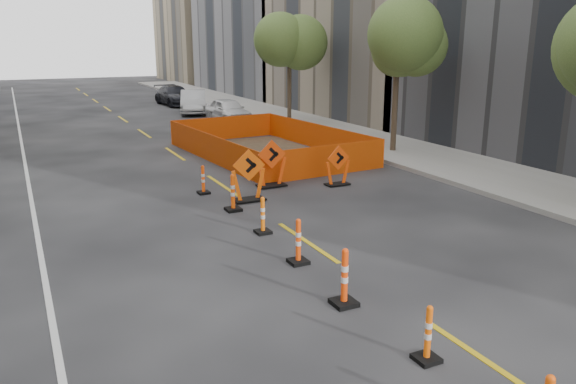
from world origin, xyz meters
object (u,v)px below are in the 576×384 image
channelizer_3 (345,277)px  channelizer_6 (233,192)px  channelizer_4 (298,241)px  channelizer_5 (263,215)px  chevron_sign_left (249,175)px  chevron_sign_center (271,163)px  parked_car_near (228,110)px  parked_car_mid (193,102)px  chevron_sign_right (338,166)px  parked_car_far (175,95)px  channelizer_2 (428,333)px  channelizer_7 (203,180)px

channelizer_3 → channelizer_6: bearing=87.6°
channelizer_4 → channelizer_5: bearing=87.4°
channelizer_5 → chevron_sign_left: chevron_sign_left is taller
chevron_sign_center → parked_car_near: chevron_sign_center is taller
channelizer_3 → chevron_sign_center: (2.36, 8.38, 0.24)m
channelizer_4 → channelizer_6: bearing=88.5°
channelizer_4 → parked_car_near: 22.03m
channelizer_6 → chevron_sign_center: chevron_sign_center is taller
parked_car_mid → chevron_sign_right: bearing=-76.7°
channelizer_5 → channelizer_3: bearing=-93.4°
channelizer_3 → chevron_sign_left: bearing=81.7°
channelizer_4 → channelizer_3: bearing=-94.1°
channelizer_3 → parked_car_far: 34.00m
channelizer_6 → chevron_sign_right: chevron_sign_right is taller
chevron_sign_right → parked_car_near: bearing=84.0°
channelizer_4 → chevron_sign_left: 5.08m
chevron_sign_left → chevron_sign_center: chevron_sign_left is taller
channelizer_2 → channelizer_3: bearing=94.0°
channelizer_7 → parked_car_mid: parked_car_mid is taller
chevron_sign_left → parked_car_far: size_ratio=0.33×
channelizer_3 → chevron_sign_left: size_ratio=0.69×
channelizer_3 → channelizer_4: bearing=85.9°
channelizer_3 → channelizer_7: size_ratio=1.20×
channelizer_2 → channelizer_6: (0.12, 8.54, 0.08)m
parked_car_far → chevron_sign_center: bearing=-102.0°
channelizer_4 → chevron_sign_right: size_ratio=0.75×
channelizer_6 → channelizer_7: 2.14m
channelizer_4 → chevron_sign_center: chevron_sign_center is taller
chevron_sign_right → parked_car_mid: bearing=87.4°
channelizer_7 → chevron_sign_center: size_ratio=0.58×
channelizer_7 → channelizer_5: bearing=-87.6°
chevron_sign_center → channelizer_7: bearing=-175.7°
channelizer_5 → chevron_sign_left: 2.98m
channelizer_6 → chevron_sign_left: chevron_sign_left is taller
channelizer_4 → chevron_sign_right: chevron_sign_right is taller
channelizer_2 → channelizer_7: bearing=90.4°
channelizer_7 → parked_car_near: 16.02m
channelizer_4 → channelizer_6: 4.27m
chevron_sign_right → parked_car_mid: (1.30, 20.60, 0.08)m
channelizer_5 → channelizer_7: size_ratio=1.04×
channelizer_3 → chevron_sign_right: chevron_sign_right is taller
chevron_sign_left → parked_car_mid: chevron_sign_left is taller
parked_car_near → parked_car_mid: bearing=93.9°
channelizer_3 → channelizer_6: (0.26, 6.40, -0.01)m
channelizer_4 → parked_car_far: (5.74, 31.35, 0.20)m
chevron_sign_center → parked_car_near: bearing=83.2°
parked_car_mid → chevron_sign_center: bearing=-82.6°
channelizer_4 → channelizer_7: (-0.08, 6.40, -0.05)m
channelizer_6 → parked_car_far: (5.63, 27.08, 0.17)m
channelizer_2 → chevron_sign_right: chevron_sign_right is taller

